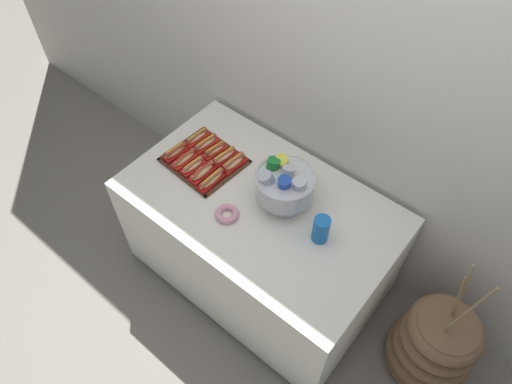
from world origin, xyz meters
TOP-DOWN VIEW (x-y plane):
  - ground_plane at (0.00, 0.00)m, footprint 10.00×10.00m
  - back_wall at (0.00, 0.52)m, footprint 6.00×0.10m
  - buffet_table at (0.00, 0.00)m, footprint 1.47×0.89m
  - floor_vase at (1.09, 0.15)m, footprint 0.46×0.46m
  - serving_tray at (-0.42, 0.02)m, footprint 0.43×0.39m
  - hot_dog_0 at (-0.58, -0.05)m, footprint 0.07×0.16m
  - hot_dog_1 at (-0.50, -0.06)m, footprint 0.07×0.16m
  - hot_dog_2 at (-0.43, -0.06)m, footprint 0.07×0.16m
  - hot_dog_3 at (-0.35, -0.07)m, footprint 0.07×0.17m
  - hot_dog_4 at (-0.28, -0.07)m, footprint 0.06×0.18m
  - hot_dog_5 at (-0.57, 0.11)m, footprint 0.07×0.17m
  - hot_dog_6 at (-0.49, 0.11)m, footprint 0.07×0.18m
  - hot_dog_7 at (-0.42, 0.10)m, footprint 0.08×0.16m
  - hot_dog_8 at (-0.34, 0.10)m, footprint 0.08×0.18m
  - hot_dog_9 at (-0.27, 0.09)m, footprint 0.08×0.16m
  - punch_bowl at (0.10, 0.08)m, footprint 0.31×0.31m
  - cup_stack at (0.38, 0.01)m, footprint 0.08×0.08m
  - donut at (-0.07, -0.18)m, footprint 0.12×0.12m

SIDE VIEW (x-z plane):
  - ground_plane at x=0.00m, z-range 0.00..0.00m
  - floor_vase at x=1.09m, z-range -0.28..0.79m
  - buffet_table at x=0.00m, z-range 0.02..0.80m
  - serving_tray at x=-0.42m, z-range 0.77..0.79m
  - donut at x=-0.07m, z-range 0.78..0.81m
  - hot_dog_1 at x=-0.50m, z-range 0.78..0.84m
  - hot_dog_2 at x=-0.43m, z-range 0.78..0.84m
  - hot_dog_8 at x=-0.34m, z-range 0.78..0.84m
  - hot_dog_5 at x=-0.57m, z-range 0.78..0.84m
  - hot_dog_7 at x=-0.42m, z-range 0.78..0.84m
  - hot_dog_6 at x=-0.49m, z-range 0.78..0.84m
  - hot_dog_4 at x=-0.28m, z-range 0.78..0.84m
  - hot_dog_3 at x=-0.35m, z-range 0.78..0.85m
  - hot_dog_9 at x=-0.27m, z-range 0.78..0.85m
  - hot_dog_0 at x=-0.58m, z-range 0.78..0.85m
  - cup_stack at x=0.38m, z-range 0.78..0.93m
  - punch_bowl at x=0.10m, z-range 0.79..1.05m
  - back_wall at x=0.00m, z-range 0.00..2.60m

